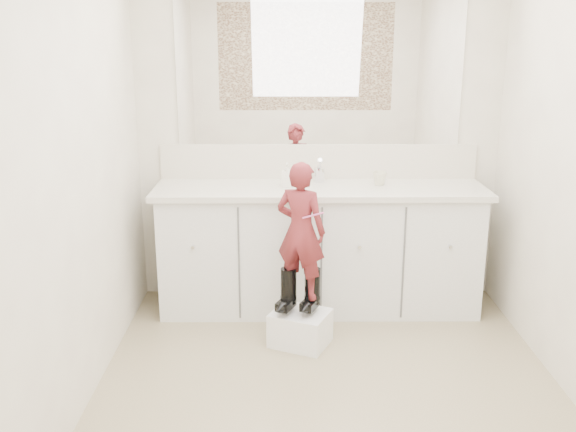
{
  "coord_description": "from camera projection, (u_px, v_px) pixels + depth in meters",
  "views": [
    {
      "loc": [
        -0.25,
        -3.08,
        1.9
      ],
      "look_at": [
        -0.22,
        0.69,
        0.83
      ],
      "focal_mm": 40.0,
      "sensor_mm": 36.0,
      "label": 1
    }
  ],
  "objects": [
    {
      "name": "boot_left",
      "position": [
        288.0,
        290.0,
        4.01
      ],
      "size": [
        0.17,
        0.22,
        0.28
      ],
      "primitive_type": null,
      "rotation": [
        0.0,
        0.0,
        -0.42
      ],
      "color": "black",
      "rests_on": "step_stool"
    },
    {
      "name": "wall_left",
      "position": [
        70.0,
        182.0,
        3.15
      ],
      "size": [
        0.0,
        3.0,
        3.0
      ],
      "primitive_type": "plane",
      "rotation": [
        1.57,
        0.0,
        1.57
      ],
      "color": "beige",
      "rests_on": "floor"
    },
    {
      "name": "soap_bottle",
      "position": [
        287.0,
        175.0,
        4.4
      ],
      "size": [
        0.08,
        0.08,
        0.16
      ],
      "primitive_type": "imported",
      "rotation": [
        0.0,
        0.0,
        -0.1
      ],
      "color": "white",
      "rests_on": "countertop"
    },
    {
      "name": "mirror",
      "position": [
        319.0,
        73.0,
        4.47
      ],
      "size": [
        2.0,
        0.02,
        1.0
      ],
      "primitive_type": "cube",
      "color": "white",
      "rests_on": "wall_back"
    },
    {
      "name": "wall_back",
      "position": [
        319.0,
        136.0,
        4.6
      ],
      "size": [
        2.6,
        0.0,
        2.6
      ],
      "primitive_type": "plane",
      "rotation": [
        1.57,
        0.0,
        0.0
      ],
      "color": "beige",
      "rests_on": "floor"
    },
    {
      "name": "floor",
      "position": [
        330.0,
        397.0,
        3.48
      ],
      "size": [
        3.0,
        3.0,
        0.0
      ],
      "primitive_type": "plane",
      "color": "#847756",
      "rests_on": "ground"
    },
    {
      "name": "faucet",
      "position": [
        319.0,
        175.0,
        4.55
      ],
      "size": [
        0.08,
        0.08,
        0.1
      ],
      "primitive_type": "cylinder",
      "color": "silver",
      "rests_on": "countertop"
    },
    {
      "name": "backsplash",
      "position": [
        318.0,
        161.0,
        4.64
      ],
      "size": [
        2.28,
        0.03,
        0.25
      ],
      "primitive_type": "cube",
      "color": "beige",
      "rests_on": "countertop"
    },
    {
      "name": "wall_front",
      "position": [
        377.0,
        306.0,
        1.71
      ],
      "size": [
        2.6,
        0.0,
        2.6
      ],
      "primitive_type": "plane",
      "rotation": [
        -1.57,
        0.0,
        0.0
      ],
      "color": "beige",
      "rests_on": "floor"
    },
    {
      "name": "step_stool",
      "position": [
        300.0,
        328.0,
        4.06
      ],
      "size": [
        0.43,
        0.4,
        0.22
      ],
      "primitive_type": "cube",
      "rotation": [
        0.0,
        0.0,
        -0.42
      ],
      "color": "white",
      "rests_on": "floor"
    },
    {
      "name": "countertop",
      "position": [
        320.0,
        190.0,
        4.41
      ],
      "size": [
        2.28,
        0.58,
        0.04
      ],
      "primitive_type": "cube",
      "color": "beige",
      "rests_on": "vanity_cabinet"
    },
    {
      "name": "cup",
      "position": [
        380.0,
        178.0,
        4.45
      ],
      "size": [
        0.13,
        0.13,
        0.09
      ],
      "primitive_type": "imported",
      "rotation": [
        0.0,
        0.0,
        0.31
      ],
      "color": "beige",
      "rests_on": "countertop"
    },
    {
      "name": "toddler",
      "position": [
        301.0,
        231.0,
        3.9
      ],
      "size": [
        0.37,
        0.32,
        0.86
      ],
      "primitive_type": "imported",
      "rotation": [
        0.0,
        0.0,
        2.72
      ],
      "color": "#A9343B",
      "rests_on": "step_stool"
    },
    {
      "name": "vanity_cabinet",
      "position": [
        319.0,
        250.0,
        4.55
      ],
      "size": [
        2.2,
        0.55,
        0.85
      ],
      "primitive_type": "cube",
      "color": "silver",
      "rests_on": "floor"
    },
    {
      "name": "toothbrush",
      "position": [
        313.0,
        215.0,
        3.79
      ],
      "size": [
        0.13,
        0.07,
        0.06
      ],
      "primitive_type": "cylinder",
      "rotation": [
        0.0,
        1.22,
        -0.42
      ],
      "color": "#D65394",
      "rests_on": "toddler"
    },
    {
      "name": "dot_panel",
      "position": [
        383.0,
        138.0,
        1.6
      ],
      "size": [
        2.0,
        0.01,
        1.2
      ],
      "primitive_type": "cube",
      "color": "#472819",
      "rests_on": "wall_front"
    },
    {
      "name": "boot_right",
      "position": [
        312.0,
        290.0,
        4.01
      ],
      "size": [
        0.17,
        0.22,
        0.28
      ],
      "primitive_type": null,
      "rotation": [
        0.0,
        0.0,
        -0.42
      ],
      "color": "black",
      "rests_on": "step_stool"
    }
  ]
}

